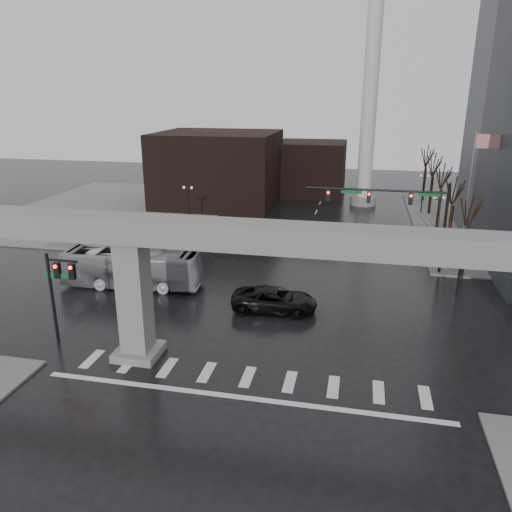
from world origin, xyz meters
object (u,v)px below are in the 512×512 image
Objects in this scene: signal_mast_arm at (400,207)px; city_bus at (131,268)px; pickup_truck at (274,300)px; far_car at (281,237)px.

signal_mast_arm reaches higher than city_bus.
city_bus is at bearing -158.39° from signal_mast_arm.
pickup_truck is 0.54× the size of city_bus.
pickup_truck reaches higher than far_car.
city_bus is at bearing 76.16° from pickup_truck.
signal_mast_arm is at bearing -72.05° from city_bus.
pickup_truck is 1.53× the size of far_car.
signal_mast_arm reaches higher than pickup_truck.
signal_mast_arm is 13.85m from far_car.
city_bus is at bearing -120.90° from far_car.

